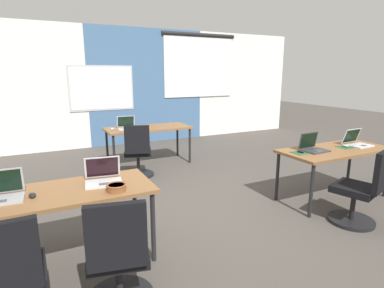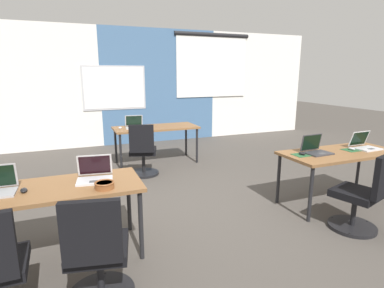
{
  "view_description": "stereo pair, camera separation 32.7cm",
  "coord_description": "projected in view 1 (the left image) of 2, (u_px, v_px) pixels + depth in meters",
  "views": [
    {
      "loc": [
        -1.85,
        -3.4,
        1.74
      ],
      "look_at": [
        -0.01,
        0.29,
        0.79
      ],
      "focal_mm": 28.91,
      "sensor_mm": 36.0,
      "label": 1
    },
    {
      "loc": [
        -1.56,
        -3.53,
        1.74
      ],
      "look_at": [
        -0.01,
        0.29,
        0.79
      ],
      "focal_mm": 28.91,
      "sensor_mm": 36.0,
      "label": 2
    }
  ],
  "objects": [
    {
      "name": "ground_plane",
      "position": [
        203.0,
        205.0,
        4.16
      ],
      "size": [
        24.0,
        24.0,
        0.0
      ],
      "color": "#47423D"
    },
    {
      "name": "back_wall_assembly",
      "position": [
        122.0,
        87.0,
        7.52
      ],
      "size": [
        10.0,
        0.27,
        2.8
      ],
      "color": "silver",
      "rests_on": "ground"
    },
    {
      "name": "desk_near_left",
      "position": [
        61.0,
        198.0,
        2.73
      ],
      "size": [
        1.6,
        0.7,
        0.72
      ],
      "color": "brown",
      "rests_on": "ground"
    },
    {
      "name": "desk_near_right",
      "position": [
        335.0,
        153.0,
        4.25
      ],
      "size": [
        1.6,
        0.7,
        0.72
      ],
      "color": "brown",
      "rests_on": "ground"
    },
    {
      "name": "desk_far_center",
      "position": [
        148.0,
        130.0,
        5.93
      ],
      "size": [
        1.6,
        0.7,
        0.72
      ],
      "color": "brown",
      "rests_on": "ground"
    },
    {
      "name": "laptop_near_left_inner",
      "position": [
        103.0,
        177.0,
        2.93
      ],
      "size": [
        0.37,
        0.33,
        0.23
      ],
      "rotation": [
        0.0,
        0.0,
        -0.14
      ],
      "color": "silver",
      "rests_on": "desk_near_left"
    },
    {
      "name": "chair_near_left_inner",
      "position": [
        118.0,
        263.0,
        2.26
      ],
      "size": [
        0.52,
        0.58,
        0.92
      ],
      "rotation": [
        0.0,
        0.0,
        2.93
      ],
      "color": "black",
      "rests_on": "ground"
    },
    {
      "name": "laptop_near_left_end",
      "position": [
        1.0,
        193.0,
        2.54
      ],
      "size": [
        0.34,
        0.28,
        0.24
      ],
      "rotation": [
        0.0,
        0.0,
        -0.03
      ],
      "color": "#9E9EA3",
      "rests_on": "desk_near_left"
    },
    {
      "name": "mouse_near_left_end",
      "position": [
        32.0,
        195.0,
        2.59
      ],
      "size": [
        0.06,
        0.1,
        0.03
      ],
      "color": "black",
      "rests_on": "desk_near_left"
    },
    {
      "name": "laptop_far_left",
      "position": [
        127.0,
        126.0,
        5.76
      ],
      "size": [
        0.36,
        0.33,
        0.23
      ],
      "rotation": [
        0.0,
        0.0,
        -0.11
      ],
      "color": "#B7B7BC",
      "rests_on": "desk_far_center"
    },
    {
      "name": "mouse_far_left",
      "position": [
        112.0,
        129.0,
        5.66
      ],
      "size": [
        0.09,
        0.11,
        0.03
      ],
      "color": "silver",
      "rests_on": "desk_far_center"
    },
    {
      "name": "chair_far_left",
      "position": [
        138.0,
        156.0,
        5.2
      ],
      "size": [
        0.55,
        0.6,
        0.92
      ],
      "rotation": [
        0.0,
        0.0,
        2.84
      ],
      "color": "black",
      "rests_on": "ground"
    },
    {
      "name": "laptop_near_right_inner",
      "position": [
        313.0,
        147.0,
        4.12
      ],
      "size": [
        0.35,
        0.29,
        0.24
      ],
      "rotation": [
        0.0,
        0.0,
        0.06
      ],
      "color": "#333338",
      "rests_on": "desk_near_right"
    },
    {
      "name": "mousepad_near_right_inner",
      "position": [
        301.0,
        153.0,
        4.02
      ],
      "size": [
        0.22,
        0.19,
        0.0
      ],
      "color": "#23512D",
      "rests_on": "desk_near_right"
    },
    {
      "name": "mouse_near_right_inner",
      "position": [
        301.0,
        151.0,
        4.02
      ],
      "size": [
        0.07,
        0.11,
        0.03
      ],
      "color": "black",
      "rests_on": "mousepad_near_right_inner"
    },
    {
      "name": "chair_near_right_inner",
      "position": [
        361.0,
        194.0,
        3.56
      ],
      "size": [
        0.55,
        0.6,
        0.92
      ],
      "rotation": [
        0.0,
        0.0,
        3.44
      ],
      "color": "black",
      "rests_on": "ground"
    },
    {
      "name": "laptop_near_right_end",
      "position": [
        357.0,
        142.0,
        4.43
      ],
      "size": [
        0.34,
        0.31,
        0.23
      ],
      "rotation": [
        0.0,
        0.0,
        0.03
      ],
      "color": "silver",
      "rests_on": "desk_near_right"
    },
    {
      "name": "mousepad_near_right_end",
      "position": [
        345.0,
        147.0,
        4.33
      ],
      "size": [
        0.22,
        0.19,
        0.0
      ],
      "color": "#23512D",
      "rests_on": "desk_near_right"
    },
    {
      "name": "mouse_near_right_end",
      "position": [
        346.0,
        146.0,
        4.33
      ],
      "size": [
        0.06,
        0.1,
        0.03
      ],
      "color": "#B2B2B7",
      "rests_on": "mousepad_near_right_end"
    },
    {
      "name": "snack_bowl",
      "position": [
        116.0,
        187.0,
        2.72
      ],
      "size": [
        0.18,
        0.18,
        0.06
      ],
      "color": "brown",
      "rests_on": "desk_near_left"
    }
  ]
}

